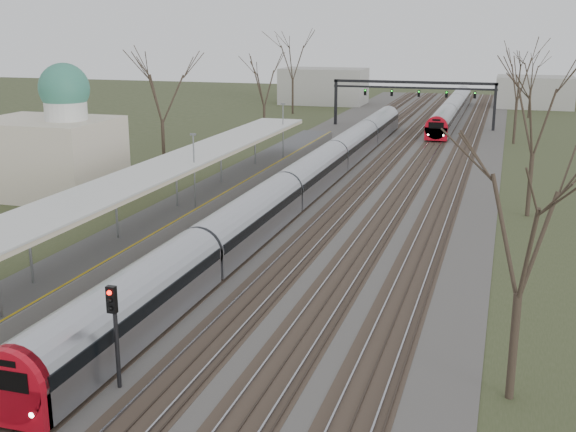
# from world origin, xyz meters

# --- Properties ---
(track_bed) EXTENTS (24.00, 160.00, 0.22)m
(track_bed) POSITION_xyz_m (0.26, 55.00, 0.06)
(track_bed) COLOR #474442
(track_bed) RESTS_ON ground
(platform) EXTENTS (3.50, 69.00, 1.00)m
(platform) POSITION_xyz_m (-9.05, 37.50, 0.50)
(platform) COLOR #9E9B93
(platform) RESTS_ON ground
(canopy) EXTENTS (4.10, 50.00, 3.11)m
(canopy) POSITION_xyz_m (-9.05, 32.99, 3.93)
(canopy) COLOR slate
(canopy) RESTS_ON platform
(dome_building) EXTENTS (10.00, 8.00, 10.30)m
(dome_building) POSITION_xyz_m (-21.71, 38.00, 3.72)
(dome_building) COLOR beige
(dome_building) RESTS_ON ground
(signal_gantry) EXTENTS (21.00, 0.59, 6.08)m
(signal_gantry) POSITION_xyz_m (0.29, 84.99, 4.91)
(signal_gantry) COLOR black
(signal_gantry) RESTS_ON ground
(tree_west_far) EXTENTS (5.50, 5.50, 11.33)m
(tree_west_far) POSITION_xyz_m (-17.00, 48.00, 8.02)
(tree_west_far) COLOR #2D231C
(tree_west_far) RESTS_ON ground
(tree_east_near) EXTENTS (4.50, 4.50, 9.27)m
(tree_east_near) POSITION_xyz_m (13.00, 15.00, 6.55)
(tree_east_near) COLOR #2D231C
(tree_east_near) RESTS_ON ground
(tree_east_far) EXTENTS (5.00, 5.00, 10.30)m
(tree_east_far) POSITION_xyz_m (14.00, 42.00, 7.29)
(tree_east_far) COLOR #2D231C
(tree_east_far) RESTS_ON ground
(train_near) EXTENTS (2.62, 75.21, 3.05)m
(train_near) POSITION_xyz_m (-2.50, 45.07, 1.48)
(train_near) COLOR #9C9EA5
(train_near) RESTS_ON ground
(train_far) EXTENTS (2.62, 45.21, 3.05)m
(train_far) POSITION_xyz_m (4.50, 95.43, 1.48)
(train_far) COLOR #9C9EA5
(train_far) RESTS_ON ground
(signal_post) EXTENTS (0.35, 0.45, 4.10)m
(signal_post) POSITION_xyz_m (-0.75, 11.48, 2.72)
(signal_post) COLOR black
(signal_post) RESTS_ON ground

